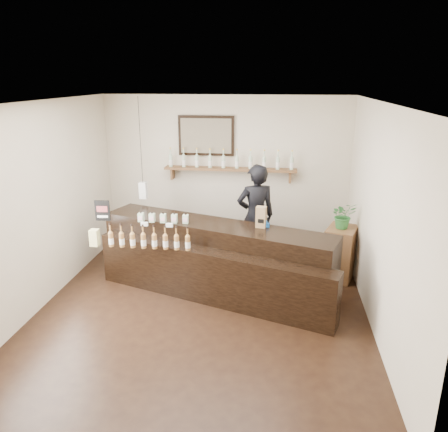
% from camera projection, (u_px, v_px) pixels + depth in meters
% --- Properties ---
extents(ground, '(5.00, 5.00, 0.00)m').
position_uv_depth(ground, '(203.00, 307.00, 6.14)').
color(ground, black).
rests_on(ground, ground).
extents(room_shell, '(5.00, 5.00, 5.00)m').
position_uv_depth(room_shell, '(201.00, 190.00, 5.62)').
color(room_shell, beige).
rests_on(room_shell, ground).
extents(back_wall_decor, '(2.66, 0.96, 1.69)m').
position_uv_depth(back_wall_decor, '(216.00, 154.00, 7.86)').
color(back_wall_decor, brown).
rests_on(back_wall_decor, ground).
extents(counter, '(3.65, 2.10, 1.18)m').
position_uv_depth(counter, '(214.00, 260.00, 6.52)').
color(counter, black).
rests_on(counter, ground).
extents(promo_sign, '(0.23, 0.04, 0.32)m').
position_uv_depth(promo_sign, '(102.00, 211.00, 6.57)').
color(promo_sign, black).
rests_on(promo_sign, counter).
extents(paper_bag, '(0.16, 0.13, 0.31)m').
position_uv_depth(paper_bag, '(261.00, 217.00, 6.28)').
color(paper_bag, '#866140').
rests_on(paper_bag, counter).
extents(tape_dispenser, '(0.13, 0.06, 0.11)m').
position_uv_depth(tape_dispenser, '(265.00, 224.00, 6.32)').
color(tape_dispenser, blue).
rests_on(tape_dispenser, counter).
extents(side_cabinet, '(0.59, 0.69, 0.84)m').
position_uv_depth(side_cabinet, '(340.00, 253.00, 6.94)').
color(side_cabinet, brown).
rests_on(side_cabinet, ground).
extents(potted_plant, '(0.46, 0.43, 0.42)m').
position_uv_depth(potted_plant, '(343.00, 215.00, 6.75)').
color(potted_plant, '#2C6F2F').
rests_on(potted_plant, side_cabinet).
extents(shopkeeper, '(0.84, 0.69, 1.99)m').
position_uv_depth(shopkeeper, '(256.00, 210.00, 7.22)').
color(shopkeeper, black).
rests_on(shopkeeper, ground).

